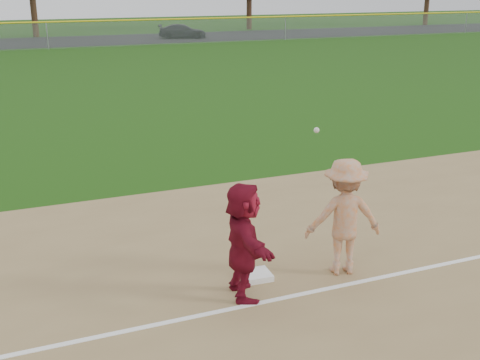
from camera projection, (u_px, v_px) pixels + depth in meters
name	position (u px, v px, depth m)	size (l,w,h in m)	color
ground	(273.00, 276.00, 10.45)	(160.00, 160.00, 0.00)	#1B450D
foul_line	(294.00, 296.00, 9.74)	(60.00, 0.10, 0.01)	white
parking_asphalt	(42.00, 42.00, 50.88)	(120.00, 10.00, 0.01)	black
first_base	(257.00, 275.00, 10.32)	(0.45, 0.45, 0.10)	white
base_runner	(243.00, 241.00, 9.46)	(1.79, 0.57, 1.93)	maroon
car_right	(182.00, 31.00, 54.22)	(1.73, 4.25, 1.23)	black
first_base_play	(344.00, 217.00, 10.26)	(1.48, 1.07, 2.61)	#A4A4A7
outfield_fence	(46.00, 23.00, 45.00)	(110.00, 0.12, 110.00)	#999EA0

